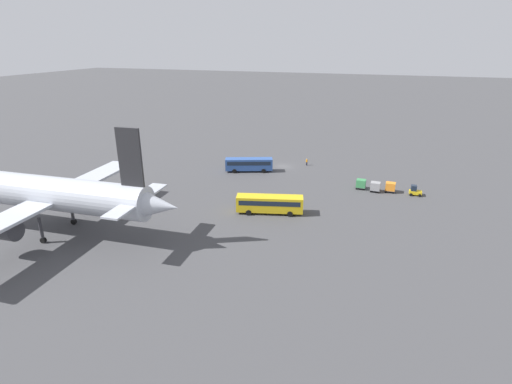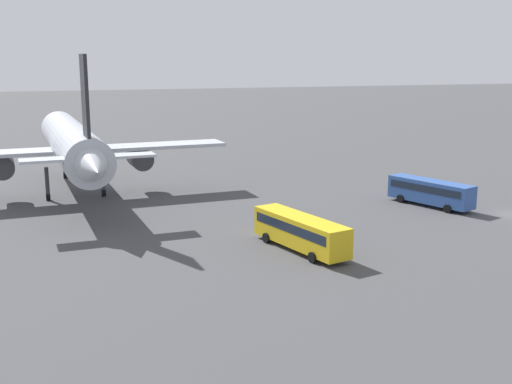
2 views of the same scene
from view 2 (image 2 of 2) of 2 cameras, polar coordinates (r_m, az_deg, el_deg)
The scene contains 4 objects.
ground_plane at distance 79.63m, azimuth 21.84°, elevation -1.87°, with size 600.00×600.00×0.00m, color #424244.
airplane at distance 85.75m, azimuth -16.01°, elevation 4.10°, with size 46.28×39.34×18.12m.
shuttle_bus_near at distance 80.54m, azimuth 15.25°, elevation 0.11°, with size 11.31×6.18×3.18m.
shuttle_bus_far at distance 60.20m, azimuth 3.97°, elevation -3.40°, with size 12.20×5.48×3.23m.
Camera 2 is at (-58.67, 50.79, 17.86)m, focal length 45.00 mm.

